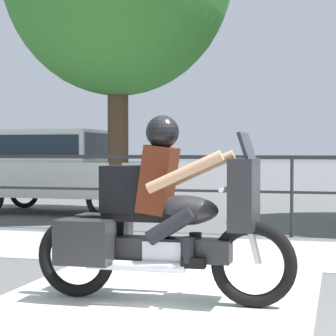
# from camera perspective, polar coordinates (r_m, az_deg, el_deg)

# --- Properties ---
(ground_plane) EXTENTS (120.00, 120.00, 0.00)m
(ground_plane) POSITION_cam_1_polar(r_m,az_deg,el_deg) (5.20, 6.64, -13.23)
(ground_plane) COLOR #565659
(sidewalk_band) EXTENTS (44.00, 2.40, 0.01)m
(sidewalk_band) POSITION_cam_1_polar(r_m,az_deg,el_deg) (8.51, 9.92, -7.35)
(sidewalk_band) COLOR #A8A59E
(sidewalk_band) RESTS_ON ground
(crosswalk_band) EXTENTS (2.79, 6.00, 0.01)m
(crosswalk_band) POSITION_cam_1_polar(r_m,az_deg,el_deg) (5.20, -3.48, -13.17)
(crosswalk_band) COLOR silver
(crosswalk_band) RESTS_ON ground
(fence_railing) EXTENTS (36.00, 0.05, 1.24)m
(fence_railing) POSITION_cam_1_polar(r_m,az_deg,el_deg) (10.03, 10.74, -0.43)
(fence_railing) COLOR #232326
(fence_railing) RESTS_ON ground
(motorcycle) EXTENTS (2.33, 0.76, 1.63)m
(motorcycle) POSITION_cam_1_polar(r_m,az_deg,el_deg) (5.71, -0.78, -4.53)
(motorcycle) COLOR black
(motorcycle) RESTS_ON ground
(parked_car) EXTENTS (4.02, 1.71, 1.73)m
(parked_car) POSITION_cam_1_polar(r_m,az_deg,el_deg) (13.85, -9.68, 0.18)
(parked_car) COLOR silver
(parked_car) RESTS_ON ground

